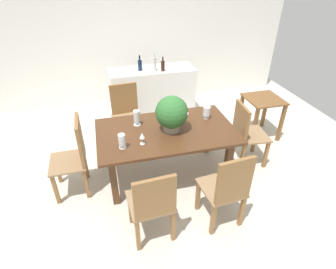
{
  "coord_description": "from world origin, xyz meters",
  "views": [
    {
      "loc": [
        -0.73,
        -2.95,
        2.59
      ],
      "look_at": [
        0.04,
        0.05,
        0.61
      ],
      "focal_mm": 29.03,
      "sensor_mm": 36.0,
      "label": 1
    }
  ],
  "objects": [
    {
      "name": "ground_plane",
      "position": [
        0.0,
        0.0,
        0.0
      ],
      "size": [
        7.04,
        7.04,
        0.0
      ],
      "primitive_type": "plane",
      "color": "beige"
    },
    {
      "name": "back_wall",
      "position": [
        0.0,
        2.6,
        1.3
      ],
      "size": [
        6.4,
        0.1,
        2.6
      ],
      "primitive_type": "cube",
      "color": "white",
      "rests_on": "ground"
    },
    {
      "name": "dining_table",
      "position": [
        0.0,
        -0.03,
        0.64
      ],
      "size": [
        1.79,
        1.05,
        0.74
      ],
      "color": "#4C2D19",
      "rests_on": "ground"
    },
    {
      "name": "chair_far_left",
      "position": [
        -0.41,
        0.98,
        0.55
      ],
      "size": [
        0.51,
        0.49,
        0.98
      ],
      "rotation": [
        0.0,
        0.0,
        0.09
      ],
      "color": "brown",
      "rests_on": "ground"
    },
    {
      "name": "chair_head_end",
      "position": [
        -1.17,
        -0.03,
        0.57
      ],
      "size": [
        0.45,
        0.49,
        1.04
      ],
      "rotation": [
        0.0,
        0.0,
        -1.55
      ],
      "color": "brown",
      "rests_on": "ground"
    },
    {
      "name": "chair_near_left",
      "position": [
        -0.4,
        -1.04,
        0.53
      ],
      "size": [
        0.49,
        0.48,
        0.95
      ],
      "rotation": [
        0.0,
        0.0,
        3.21
      ],
      "color": "brown",
      "rests_on": "ground"
    },
    {
      "name": "chair_foot_end",
      "position": [
        1.18,
        -0.02,
        0.53
      ],
      "size": [
        0.47,
        0.5,
        0.95
      ],
      "rotation": [
        0.0,
        0.0,
        1.48
      ],
      "color": "brown",
      "rests_on": "ground"
    },
    {
      "name": "chair_near_right",
      "position": [
        0.41,
        -1.05,
        0.55
      ],
      "size": [
        0.48,
        0.5,
        1.01
      ],
      "rotation": [
        0.0,
        0.0,
        3.24
      ],
      "color": "brown",
      "rests_on": "ground"
    },
    {
      "name": "flower_centerpiece",
      "position": [
        0.07,
        -0.05,
        0.98
      ],
      "size": [
        0.42,
        0.42,
        0.47
      ],
      "color": "gray",
      "rests_on": "dining_table"
    },
    {
      "name": "crystal_vase_left",
      "position": [
        -0.59,
        -0.29,
        0.84
      ],
      "size": [
        0.09,
        0.09,
        0.18
      ],
      "color": "silver",
      "rests_on": "dining_table"
    },
    {
      "name": "crystal_vase_center_near",
      "position": [
        0.62,
        0.14,
        0.84
      ],
      "size": [
        0.1,
        0.1,
        0.18
      ],
      "color": "silver",
      "rests_on": "dining_table"
    },
    {
      "name": "crystal_vase_right",
      "position": [
        -0.34,
        0.19,
        0.86
      ],
      "size": [
        0.1,
        0.1,
        0.21
      ],
      "color": "silver",
      "rests_on": "dining_table"
    },
    {
      "name": "wine_glass",
      "position": [
        -0.35,
        -0.26,
        0.85
      ],
      "size": [
        0.07,
        0.07,
        0.16
      ],
      "color": "silver",
      "rests_on": "dining_table"
    },
    {
      "name": "kitchen_counter",
      "position": [
        0.18,
        1.71,
        0.48
      ],
      "size": [
        1.53,
        0.55,
        0.95
      ],
      "primitive_type": "cube",
      "color": "white",
      "rests_on": "ground"
    },
    {
      "name": "wine_bottle_amber",
      "position": [
        0.21,
        1.62,
        1.08
      ],
      "size": [
        0.06,
        0.06,
        0.31
      ],
      "color": "#B2BFB7",
      "rests_on": "kitchen_counter"
    },
    {
      "name": "wine_bottle_tall",
      "position": [
        0.34,
        1.57,
        1.05
      ],
      "size": [
        0.07,
        0.07,
        0.25
      ],
      "color": "black",
      "rests_on": "kitchen_counter"
    },
    {
      "name": "wine_bottle_dark",
      "position": [
        -0.04,
        1.7,
        1.05
      ],
      "size": [
        0.07,
        0.07,
        0.27
      ],
      "color": "#0F1E38",
      "rests_on": "kitchen_counter"
    },
    {
      "name": "side_table",
      "position": [
        1.8,
        0.58,
        0.53
      ],
      "size": [
        0.57,
        0.58,
        0.7
      ],
      "color": "brown",
      "rests_on": "ground"
    }
  ]
}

